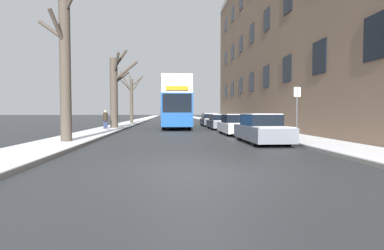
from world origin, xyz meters
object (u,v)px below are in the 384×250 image
object	(u,v)px
bare_tree_left_0	(65,52)
bare_tree_left_2	(131,98)
parked_car_2	(220,122)
parked_car_3	(210,120)
parked_car_0	(261,129)
double_decker_bus	(175,101)
oncoming_van	(167,114)
pedestrian_left_sidewalk	(105,119)
bare_tree_left_1	(115,90)
street_sign_post	(297,111)
parked_car_1	(236,125)

from	to	relation	value
bare_tree_left_0	bare_tree_left_2	distance (m)	23.58
parked_car_2	parked_car_3	distance (m)	6.11
parked_car_2	parked_car_0	bearing A→B (deg)	-90.00
double_decker_bus	oncoming_van	size ratio (longest dim) A/B	2.14
bare_tree_left_0	pedestrian_left_sidewalk	xyz separation A→B (m)	(-0.45, 10.79, -3.34)
double_decker_bus	parked_car_0	world-z (taller)	double_decker_bus
bare_tree_left_0	bare_tree_left_1	bearing A→B (deg)	89.53
parked_car_0	parked_car_2	bearing A→B (deg)	90.00
parked_car_2	oncoming_van	xyz separation A→B (m)	(-4.78, 21.57, 0.63)
parked_car_2	oncoming_van	world-z (taller)	oncoming_van
street_sign_post	parked_car_2	bearing A→B (deg)	96.25
parked_car_2	parked_car_3	xyz separation A→B (m)	(-0.00, 6.11, 0.03)
parked_car_0	oncoming_van	xyz separation A→B (m)	(-4.78, 33.49, 0.59)
parked_car_3	pedestrian_left_sidewalk	bearing A→B (deg)	-142.81
parked_car_0	bare_tree_left_2	bearing A→B (deg)	111.22
parked_car_0	parked_car_1	size ratio (longest dim) A/B	1.11
oncoming_van	pedestrian_left_sidewalk	xyz separation A→B (m)	(-4.88, -22.79, -0.33)
bare_tree_left_0	parked_car_2	world-z (taller)	bare_tree_left_0
bare_tree_left_2	parked_car_3	world-z (taller)	bare_tree_left_2
parked_car_2	pedestrian_left_sidewalk	distance (m)	9.74
parked_car_2	parked_car_3	bearing A→B (deg)	90.00
double_decker_bus	pedestrian_left_sidewalk	distance (m)	7.13
parked_car_3	pedestrian_left_sidewalk	world-z (taller)	pedestrian_left_sidewalk
parked_car_0	bare_tree_left_0	bearing A→B (deg)	-179.44
parked_car_3	street_sign_post	bearing A→B (deg)	-85.77
parked_car_1	street_sign_post	distance (m)	6.50
parked_car_2	street_sign_post	size ratio (longest dim) A/B	1.66
parked_car_0	parked_car_3	size ratio (longest dim) A/B	1.06
bare_tree_left_1	parked_car_1	distance (m)	11.64
double_decker_bus	parked_car_2	bearing A→B (deg)	-33.84
parked_car_2	oncoming_van	distance (m)	22.10
bare_tree_left_2	pedestrian_left_sidewalk	size ratio (longest dim) A/B	3.95
bare_tree_left_2	parked_car_1	bearing A→B (deg)	-63.17
bare_tree_left_0	parked_car_2	size ratio (longest dim) A/B	2.03
double_decker_bus	parked_car_3	bearing A→B (deg)	42.53
pedestrian_left_sidewalk	double_decker_bus	bearing A→B (deg)	37.54
bare_tree_left_2	bare_tree_left_0	bearing A→B (deg)	-90.24
parked_car_1	bare_tree_left_1	bearing A→B (deg)	143.75
parked_car_1	pedestrian_left_sidewalk	size ratio (longest dim) A/B	2.47
parked_car_0	parked_car_2	xyz separation A→B (m)	(0.00, 11.91, -0.05)
double_decker_bus	parked_car_3	world-z (taller)	double_decker_bus
bare_tree_left_1	double_decker_bus	distance (m)	5.83
double_decker_bus	parked_car_0	size ratio (longest dim) A/B	2.46
parked_car_1	street_sign_post	size ratio (longest dim) A/B	1.53
parked_car_0	parked_car_1	world-z (taller)	parked_car_0
parked_car_1	parked_car_2	bearing A→B (deg)	90.00
pedestrian_left_sidewalk	bare_tree_left_1	bearing A→B (deg)	73.52
oncoming_van	pedestrian_left_sidewalk	bearing A→B (deg)	-102.09
bare_tree_left_0	bare_tree_left_1	world-z (taller)	bare_tree_left_0
parked_car_2	street_sign_post	xyz separation A→B (m)	(1.40, -12.75, 0.92)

